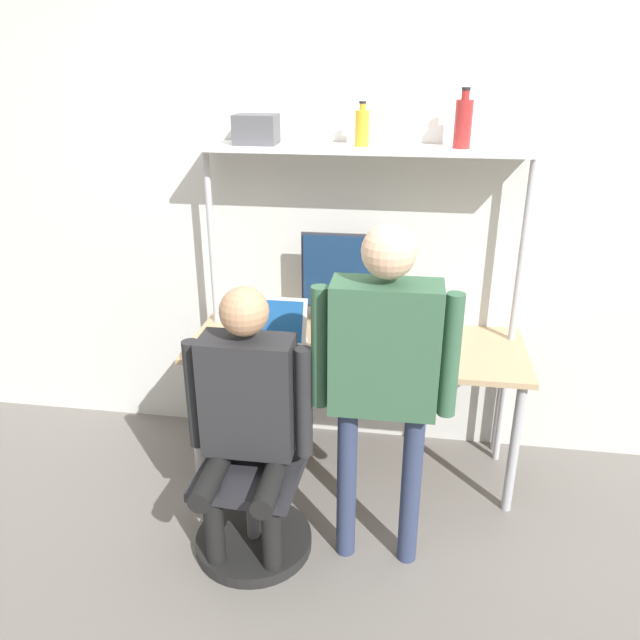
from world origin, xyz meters
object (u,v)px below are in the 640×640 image
(monitor, at_px, (346,279))
(laptop, at_px, (273,333))
(cell_phone, at_px, (323,351))
(bottle_amber, at_px, (362,127))
(storage_box, at_px, (256,129))
(person_seated, at_px, (247,408))
(bottle_red, at_px, (463,123))
(person_standing, at_px, (384,361))
(office_chair, at_px, (255,494))

(monitor, bearing_deg, laptop, -146.21)
(cell_phone, height_order, bottle_amber, bottle_amber)
(storage_box, bearing_deg, person_seated, -81.28)
(monitor, height_order, storage_box, storage_box)
(cell_phone, distance_m, person_seated, 0.65)
(cell_phone, distance_m, bottle_amber, 1.15)
(person_seated, relative_size, bottle_red, 4.71)
(laptop, xyz_separation_m, person_seated, (0.03, -0.66, -0.07))
(monitor, height_order, laptop, monitor)
(person_seated, bearing_deg, cell_phone, 67.29)
(bottle_amber, relative_size, storage_box, 1.00)
(monitor, xyz_separation_m, cell_phone, (-0.08, -0.30, -0.30))
(person_standing, bearing_deg, laptop, 134.92)
(laptop, distance_m, office_chair, 0.84)
(cell_phone, bearing_deg, storage_box, 141.12)
(cell_phone, bearing_deg, person_standing, -58.96)
(cell_phone, bearing_deg, bottle_red, 26.37)
(monitor, relative_size, office_chair, 0.62)
(person_seated, height_order, bottle_red, bottle_red)
(person_standing, height_order, bottle_amber, bottle_amber)
(office_chair, xyz_separation_m, person_standing, (0.59, -0.01, 0.76))
(person_standing, relative_size, storage_box, 7.54)
(cell_phone, bearing_deg, office_chair, -114.23)
(monitor, xyz_separation_m, storage_box, (-0.47, 0.02, 0.77))
(office_chair, height_order, person_seated, person_seated)
(monitor, height_order, person_standing, person_standing)
(bottle_red, distance_m, bottle_amber, 0.49)
(bottle_amber, distance_m, storage_box, 0.54)
(monitor, distance_m, office_chair, 1.22)
(laptop, xyz_separation_m, bottle_red, (0.92, 0.26, 1.06))
(cell_phone, xyz_separation_m, person_seated, (-0.25, -0.60, -0.01))
(bottle_red, relative_size, storage_box, 1.31)
(laptop, distance_m, bottle_amber, 1.14)
(bottle_red, bearing_deg, person_seated, -134.11)
(laptop, height_order, office_chair, laptop)
(monitor, height_order, person_seated, monitor)
(person_standing, xyz_separation_m, bottle_red, (0.30, 0.88, 0.87))
(person_standing, bearing_deg, office_chair, 179.06)
(person_standing, bearing_deg, storage_box, 129.74)
(laptop, distance_m, person_seated, 0.66)
(monitor, bearing_deg, bottle_amber, 14.10)
(laptop, bearing_deg, storage_box, 113.39)
(laptop, height_order, cell_phone, laptop)
(monitor, relative_size, storage_box, 2.60)
(monitor, distance_m, laptop, 0.50)
(monitor, xyz_separation_m, office_chair, (-0.33, -0.85, -0.81))
(monitor, bearing_deg, storage_box, 177.95)
(office_chair, height_order, storage_box, storage_box)
(monitor, bearing_deg, person_standing, -73.33)
(office_chair, bearing_deg, storage_box, 99.34)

